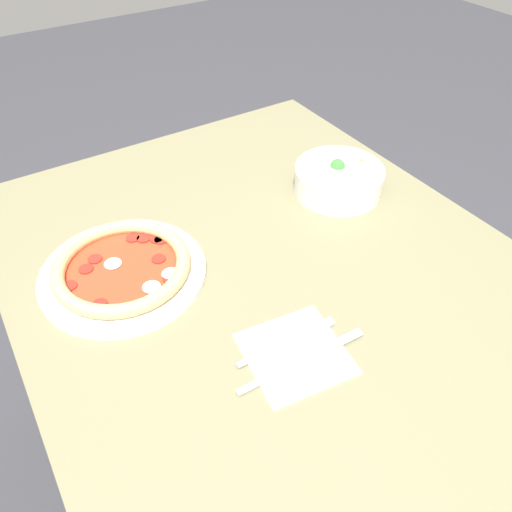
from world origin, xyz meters
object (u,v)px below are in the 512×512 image
fork (286,343)px  knife (297,363)px  pizza (122,269)px  bowl (339,178)px

fork → knife: 0.04m
pizza → knife: pizza is taller
bowl → knife: bowl is taller
pizza → knife: bearing=24.8°
fork → pizza: bearing=121.3°
bowl → knife: bearing=-46.5°
bowl → fork: bowl is taller
pizza → bowl: 0.50m
bowl → fork: size_ratio=1.08×
knife → fork: bearing=81.1°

